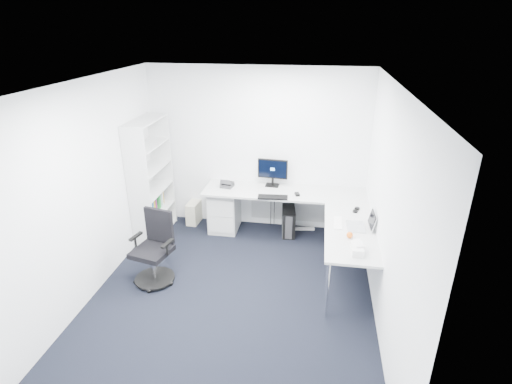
# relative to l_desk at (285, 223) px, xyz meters

# --- Properties ---
(ground) EXTENTS (4.20, 4.20, 0.00)m
(ground) POSITION_rel_l_desk_xyz_m (-0.55, -1.40, -0.40)
(ground) COLOR black
(ceiling) EXTENTS (4.20, 4.20, 0.00)m
(ceiling) POSITION_rel_l_desk_xyz_m (-0.55, -1.40, 2.30)
(ceiling) COLOR white
(wall_back) EXTENTS (3.60, 0.02, 2.70)m
(wall_back) POSITION_rel_l_desk_xyz_m (-0.55, 0.70, 0.95)
(wall_back) COLOR white
(wall_back) RESTS_ON ground
(wall_front) EXTENTS (3.60, 0.02, 2.70)m
(wall_front) POSITION_rel_l_desk_xyz_m (-0.55, -3.50, 0.95)
(wall_front) COLOR white
(wall_front) RESTS_ON ground
(wall_left) EXTENTS (0.02, 4.20, 2.70)m
(wall_left) POSITION_rel_l_desk_xyz_m (-2.35, -1.40, 0.95)
(wall_left) COLOR white
(wall_left) RESTS_ON ground
(wall_right) EXTENTS (0.02, 4.20, 2.70)m
(wall_right) POSITION_rel_l_desk_xyz_m (1.25, -1.40, 0.95)
(wall_right) COLOR white
(wall_right) RESTS_ON ground
(l_desk) EXTENTS (2.71, 1.52, 0.79)m
(l_desk) POSITION_rel_l_desk_xyz_m (0.00, 0.00, 0.00)
(l_desk) COLOR #B2B5B4
(l_desk) RESTS_ON ground
(drawer_pedestal) EXTENTS (0.47, 0.58, 0.71)m
(drawer_pedestal) POSITION_rel_l_desk_xyz_m (-1.07, 0.41, -0.04)
(drawer_pedestal) COLOR #B2B5B4
(drawer_pedestal) RESTS_ON ground
(bookshelf) EXTENTS (0.38, 0.98, 1.95)m
(bookshelf) POSITION_rel_l_desk_xyz_m (-2.17, 0.05, 0.58)
(bookshelf) COLOR silver
(bookshelf) RESTS_ON ground
(task_chair) EXTENTS (0.67, 0.67, 1.00)m
(task_chair) POSITION_rel_l_desk_xyz_m (-1.67, -1.24, 0.11)
(task_chair) COLOR black
(task_chair) RESTS_ON ground
(black_pc_tower) EXTENTS (0.26, 0.49, 0.45)m
(black_pc_tower) POSITION_rel_l_desk_xyz_m (0.03, 0.41, -0.17)
(black_pc_tower) COLOR black
(black_pc_tower) RESTS_ON ground
(beige_pc_tower) EXTENTS (0.21, 0.42, 0.39)m
(beige_pc_tower) POSITION_rel_l_desk_xyz_m (-1.66, 0.57, -0.20)
(beige_pc_tower) COLOR beige
(beige_pc_tower) RESTS_ON ground
(power_strip) EXTENTS (0.37, 0.12, 0.04)m
(power_strip) POSITION_rel_l_desk_xyz_m (0.28, 0.57, -0.37)
(power_strip) COLOR silver
(power_strip) RESTS_ON ground
(monitor) EXTENTS (0.50, 0.19, 0.47)m
(monitor) POSITION_rel_l_desk_xyz_m (-0.27, 0.55, 0.63)
(monitor) COLOR black
(monitor) RESTS_ON l_desk
(black_keyboard) EXTENTS (0.47, 0.20, 0.02)m
(black_keyboard) POSITION_rel_l_desk_xyz_m (-0.20, 0.06, 0.41)
(black_keyboard) COLOR black
(black_keyboard) RESTS_ON l_desk
(mouse) EXTENTS (0.09, 0.12, 0.03)m
(mouse) POSITION_rel_l_desk_xyz_m (0.16, 0.22, 0.41)
(mouse) COLOR black
(mouse) RESTS_ON l_desk
(desk_phone) EXTENTS (0.22, 0.22, 0.13)m
(desk_phone) POSITION_rel_l_desk_xyz_m (-1.00, 0.38, 0.46)
(desk_phone) COLOR #2F2F32
(desk_phone) RESTS_ON l_desk
(laptop) EXTENTS (0.36, 0.35, 0.24)m
(laptop) POSITION_rel_l_desk_xyz_m (1.00, -0.72, 0.52)
(laptop) COLOR silver
(laptop) RESTS_ON l_desk
(white_keyboard) EXTENTS (0.12, 0.38, 0.01)m
(white_keyboard) POSITION_rel_l_desk_xyz_m (0.77, -0.64, 0.40)
(white_keyboard) COLOR silver
(white_keyboard) RESTS_ON l_desk
(headphones) EXTENTS (0.15, 0.19, 0.04)m
(headphones) POSITION_rel_l_desk_xyz_m (1.04, -0.20, 0.42)
(headphones) COLOR black
(headphones) RESTS_ON l_desk
(orange_fruit) EXTENTS (0.08, 0.08, 0.08)m
(orange_fruit) POSITION_rel_l_desk_xyz_m (0.90, -1.02, 0.44)
(orange_fruit) COLOR orange
(orange_fruit) RESTS_ON l_desk
(tissue_box) EXTENTS (0.14, 0.26, 0.09)m
(tissue_box) POSITION_rel_l_desk_xyz_m (0.97, -1.35, 0.44)
(tissue_box) COLOR silver
(tissue_box) RESTS_ON l_desk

